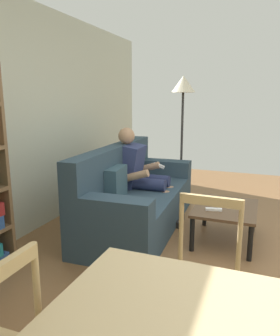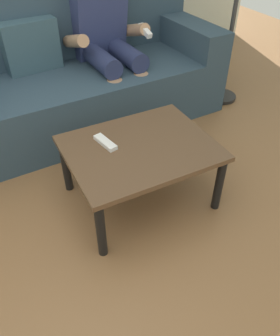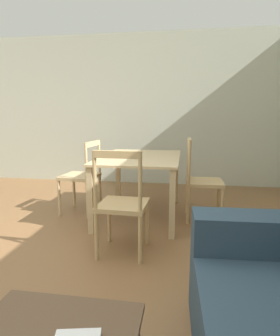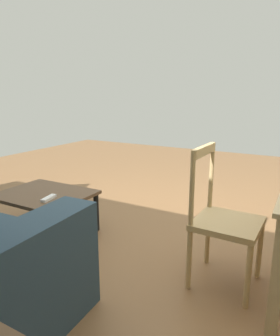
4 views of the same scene
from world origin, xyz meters
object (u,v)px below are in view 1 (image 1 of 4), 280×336
(person_lounging, at_px, (141,173))
(coffee_table, at_px, (226,211))
(floor_lamp, at_px, (183,96))
(couch, at_px, (134,199))
(tv_remote, at_px, (214,209))
(dining_chair_facing_couch, at_px, (203,280))

(person_lounging, xyz_separation_m, coffee_table, (-0.28, -1.10, -0.28))
(coffee_table, xyz_separation_m, floor_lamp, (1.27, 0.83, 1.25))
(couch, relative_size, floor_lamp, 1.17)
(coffee_table, distance_m, floor_lamp, 1.96)
(coffee_table, relative_size, tv_remote, 4.83)
(dining_chair_facing_couch, bearing_deg, couch, 34.44)
(coffee_table, height_order, dining_chair_facing_couch, dining_chair_facing_couch)
(couch, xyz_separation_m, coffee_table, (-0.03, -1.09, -0.01))
(coffee_table, bearing_deg, couch, 88.27)
(dining_chair_facing_couch, relative_size, floor_lamp, 0.50)
(person_lounging, height_order, dining_chair_facing_couch, person_lounging)
(couch, relative_size, coffee_table, 2.68)
(coffee_table, distance_m, tv_remote, 0.21)
(person_lounging, xyz_separation_m, dining_chair_facing_couch, (-1.90, -1.15, -0.17))
(coffee_table, relative_size, floor_lamp, 0.44)
(person_lounging, distance_m, floor_lamp, 1.42)
(tv_remote, bearing_deg, coffee_table, -44.47)
(coffee_table, distance_m, dining_chair_facing_couch, 1.63)
(tv_remote, bearing_deg, dining_chair_facing_couch, 174.31)
(couch, bearing_deg, tv_remote, -101.34)
(tv_remote, distance_m, floor_lamp, 1.99)
(dining_chair_facing_couch, distance_m, floor_lamp, 3.23)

